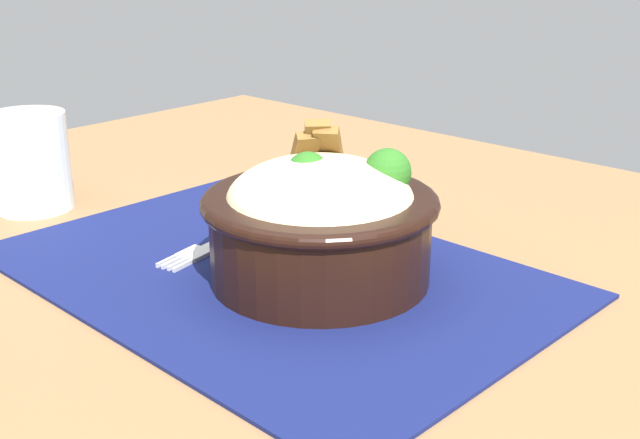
{
  "coord_description": "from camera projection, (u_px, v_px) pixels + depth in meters",
  "views": [
    {
      "loc": [
        -0.46,
        0.41,
        1.03
      ],
      "look_at": [
        -0.06,
        -0.02,
        0.81
      ],
      "focal_mm": 46.01,
      "sensor_mm": 36.0,
      "label": 1
    }
  ],
  "objects": [
    {
      "name": "table",
      "position": [
        249.0,
        343.0,
        0.69
      ],
      "size": [
        1.09,
        0.99,
        0.76
      ],
      "color": "olive",
      "rests_on": "ground_plane"
    },
    {
      "name": "bowl",
      "position": [
        321.0,
        219.0,
        0.63
      ],
      "size": [
        0.2,
        0.2,
        0.12
      ],
      "color": "black",
      "rests_on": "placemat"
    },
    {
      "name": "placemat",
      "position": [
        272.0,
        272.0,
        0.66
      ],
      "size": [
        0.45,
        0.32,
        0.0
      ],
      "primitive_type": "cube",
      "rotation": [
        0.0,
        0.0,
        -0.03
      ],
      "color": "#11194C",
      "rests_on": "table"
    },
    {
      "name": "fork",
      "position": [
        209.0,
        247.0,
        0.71
      ],
      "size": [
        0.04,
        0.12,
        0.0
      ],
      "color": "silver",
      "rests_on": "placemat"
    },
    {
      "name": "drinking_glass",
      "position": [
        31.0,
        168.0,
        0.8
      ],
      "size": [
        0.08,
        0.08,
        0.1
      ],
      "color": "silver",
      "rests_on": "table"
    }
  ]
}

